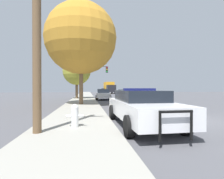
{
  "coord_description": "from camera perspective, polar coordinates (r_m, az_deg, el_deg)",
  "views": [
    {
      "loc": [
        -4.64,
        -7.77,
        1.52
      ],
      "look_at": [
        -1.39,
        14.93,
        1.32
      ],
      "focal_mm": 28.0,
      "sensor_mm": 36.0,
      "label": 1
    }
  ],
  "objects": [
    {
      "name": "car_background_midblock",
      "position": [
        22.58,
        -2.84,
        -1.49
      ],
      "size": [
        2.17,
        4.37,
        1.4
      ],
      "rotation": [
        0.0,
        0.0,
        -0.08
      ],
      "color": "silver",
      "rests_on": "ground_plane"
    },
    {
      "name": "tree_sidewalk_mid",
      "position": [
        24.03,
        -11.45,
        5.86
      ],
      "size": [
        3.71,
        3.71,
        5.51
      ],
      "color": "brown",
      "rests_on": "sidewalk_left"
    },
    {
      "name": "traffic_light",
      "position": [
        25.83,
        -6.44,
        4.92
      ],
      "size": [
        4.05,
        0.35,
        4.72
      ],
      "color": "#424247",
      "rests_on": "sidewalk_left"
    },
    {
      "name": "box_truck",
      "position": [
        48.58,
        -0.9,
        0.71
      ],
      "size": [
        2.71,
        7.74,
        3.17
      ],
      "rotation": [
        0.0,
        0.0,
        3.18
      ],
      "color": "black",
      "rests_on": "ground_plane"
    },
    {
      "name": "car_background_distant",
      "position": [
        50.76,
        -2.63,
        -0.36
      ],
      "size": [
        2.0,
        4.06,
        1.41
      ],
      "rotation": [
        0.0,
        0.0,
        -0.02
      ],
      "color": "navy",
      "rests_on": "ground_plane"
    },
    {
      "name": "fire_hydrant",
      "position": [
        6.45,
        -12.04,
        -8.07
      ],
      "size": [
        0.6,
        0.26,
        0.81
      ],
      "color": "white",
      "rests_on": "sidewalk_left"
    },
    {
      "name": "police_car",
      "position": [
        7.23,
        9.48,
        -5.48
      ],
      "size": [
        2.16,
        5.3,
        1.51
      ],
      "rotation": [
        0.0,
        0.0,
        3.16
      ],
      "color": "white",
      "rests_on": "ground_plane"
    },
    {
      "name": "tree_sidewalk_near",
      "position": [
        15.8,
        -10.07,
        16.05
      ],
      "size": [
        6.1,
        6.1,
        8.69
      ],
      "color": "brown",
      "rests_on": "sidewalk_left"
    },
    {
      "name": "utility_pole",
      "position": [
        6.23,
        -23.36,
        19.87
      ],
      "size": [
        1.4,
        0.26,
        6.71
      ],
      "color": "brown",
      "rests_on": "sidewalk_left"
    },
    {
      "name": "car_background_oncoming",
      "position": [
        32.66,
        3.92,
        -0.97
      ],
      "size": [
        2.27,
        4.49,
        1.24
      ],
      "rotation": [
        0.0,
        0.0,
        3.22
      ],
      "color": "#474C51",
      "rests_on": "ground_plane"
    },
    {
      "name": "ground_plane",
      "position": [
        9.18,
        22.66,
        -9.08
      ],
      "size": [
        110.0,
        110.0,
        0.0
      ],
      "primitive_type": "plane",
      "color": "#4F4F54"
    },
    {
      "name": "sidewalk_left",
      "position": [
        7.92,
        -11.51,
        -10.11
      ],
      "size": [
        3.0,
        110.0,
        0.13
      ],
      "color": "#99968C",
      "rests_on": "ground_plane"
    }
  ]
}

